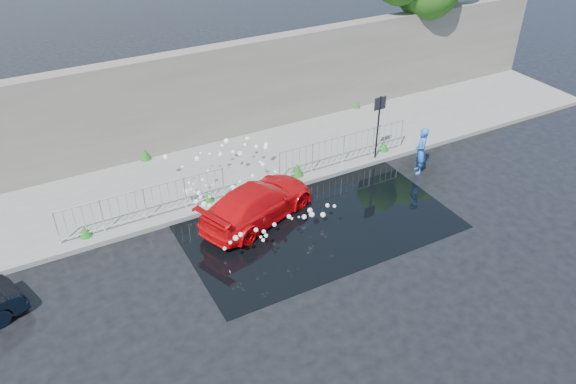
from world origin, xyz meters
The scene contains 12 objects.
ground centered at (0.00, 0.00, 0.00)m, with size 90.00×90.00×0.00m, color black.
pavement centered at (0.00, 5.00, 0.07)m, with size 30.00×4.00×0.15m, color slate.
curb centered at (0.00, 3.00, 0.08)m, with size 30.00×0.25×0.16m, color slate.
retaining_wall centered at (0.00, 7.20, 1.90)m, with size 30.00×0.60×3.50m, color #5D5B4E.
puddle centered at (0.50, 1.00, 0.01)m, with size 8.00×5.00×0.01m, color black.
sign_post centered at (4.20, 3.10, 1.72)m, with size 0.45×0.06×2.50m.
railing_left centered at (-4.00, 3.35, 0.74)m, with size 5.05×0.05×1.10m.
railing_right centered at (3.00, 3.35, 0.74)m, with size 5.05×0.05×1.10m.
weeds centered at (-0.25, 4.46, 0.33)m, with size 12.17×3.93×0.44m.
water_spray centered at (-1.04, 3.04, 0.63)m, with size 3.67×5.54×1.12m.
red_car centered at (-0.96, 2.00, 0.57)m, with size 1.60×3.94×1.14m, color red.
person centered at (5.10, 1.80, 0.83)m, with size 0.61×0.40×1.66m, color blue.
Camera 1 is at (-6.76, -10.65, 10.13)m, focal length 35.00 mm.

